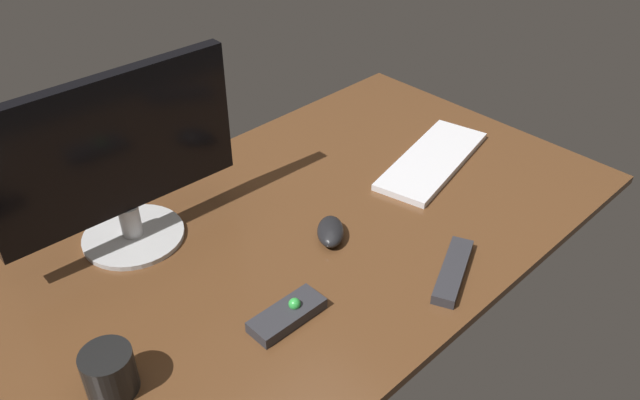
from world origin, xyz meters
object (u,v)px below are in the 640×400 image
at_px(keyboard, 432,160).
at_px(computer_mouse, 331,231).
at_px(monitor, 117,158).
at_px(media_remote, 288,314).
at_px(coffee_mug, 109,372).
at_px(tv_remote, 453,271).

bearing_deg(keyboard, computer_mouse, 172.22).
bearing_deg(monitor, computer_mouse, -41.77).
distance_m(keyboard, media_remote, 0.64).
height_order(monitor, coffee_mug, monitor).
relative_size(keyboard, computer_mouse, 3.78).
bearing_deg(tv_remote, coffee_mug, 136.00).
bearing_deg(tv_remote, computer_mouse, 85.94).
xyz_separation_m(media_remote, tv_remote, (0.32, -0.14, -0.00)).
relative_size(tv_remote, coffee_mug, 2.23).
xyz_separation_m(monitor, tv_remote, (0.40, -0.55, -0.19)).
distance_m(computer_mouse, media_remote, 0.25).
distance_m(media_remote, coffee_mug, 0.33).
height_order(keyboard, coffee_mug, coffee_mug).
bearing_deg(tv_remote, keyboard, 19.06).
xyz_separation_m(tv_remote, coffee_mug, (-0.63, 0.23, 0.03)).
bearing_deg(monitor, tv_remote, -51.63).
distance_m(monitor, computer_mouse, 0.47).
bearing_deg(computer_mouse, keyboard, -40.58).
bearing_deg(keyboard, tv_remote, -149.21).
height_order(keyboard, computer_mouse, computer_mouse).
bearing_deg(keyboard, coffee_mug, 171.20).
bearing_deg(coffee_mug, keyboard, 3.73).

